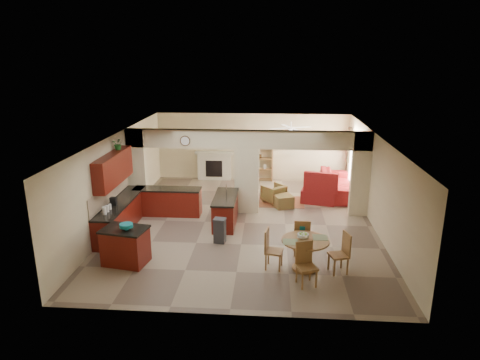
# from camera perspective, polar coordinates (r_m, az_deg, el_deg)

# --- Properties ---
(floor) EXTENTS (10.00, 10.00, 0.00)m
(floor) POSITION_cam_1_polar(r_m,az_deg,el_deg) (13.65, 0.63, -5.73)
(floor) COLOR #83725B
(floor) RESTS_ON ground
(ceiling) EXTENTS (10.00, 10.00, 0.00)m
(ceiling) POSITION_cam_1_polar(r_m,az_deg,el_deg) (12.85, 0.67, 5.90)
(ceiling) COLOR white
(ceiling) RESTS_ON wall_back
(wall_back) EXTENTS (8.00, 0.00, 8.00)m
(wall_back) POSITION_cam_1_polar(r_m,az_deg,el_deg) (18.02, 1.65, 4.43)
(wall_back) COLOR beige
(wall_back) RESTS_ON floor
(wall_front) EXTENTS (8.00, 0.00, 8.00)m
(wall_front) POSITION_cam_1_polar(r_m,az_deg,el_deg) (8.52, -1.49, -9.69)
(wall_front) COLOR beige
(wall_front) RESTS_ON floor
(wall_left) EXTENTS (0.00, 10.00, 10.00)m
(wall_left) POSITION_cam_1_polar(r_m,az_deg,el_deg) (14.00, -15.92, 0.26)
(wall_left) COLOR beige
(wall_left) RESTS_ON floor
(wall_right) EXTENTS (0.00, 10.00, 10.00)m
(wall_right) POSITION_cam_1_polar(r_m,az_deg,el_deg) (13.55, 17.79, -0.44)
(wall_right) COLOR beige
(wall_right) RESTS_ON floor
(partition_left_pier) EXTENTS (0.60, 0.25, 2.80)m
(partition_left_pier) POSITION_cam_1_polar(r_m,az_deg,el_deg) (14.81, -13.54, 1.31)
(partition_left_pier) COLOR beige
(partition_left_pier) RESTS_ON floor
(partition_center_pier) EXTENTS (0.80, 0.25, 2.20)m
(partition_center_pier) POSITION_cam_1_polar(r_m,az_deg,el_deg) (14.22, 0.90, -0.10)
(partition_center_pier) COLOR beige
(partition_center_pier) RESTS_ON floor
(partition_right_pier) EXTENTS (0.60, 0.25, 2.80)m
(partition_right_pier) POSITION_cam_1_polar(r_m,az_deg,el_deg) (14.42, 15.75, 0.73)
(partition_right_pier) COLOR beige
(partition_right_pier) RESTS_ON floor
(partition_header) EXTENTS (8.00, 0.25, 0.60)m
(partition_header) POSITION_cam_1_polar(r_m,az_deg,el_deg) (13.89, 0.93, 5.44)
(partition_header) COLOR beige
(partition_header) RESTS_ON partition_center_pier
(kitchen_counter) EXTENTS (2.52, 3.29, 1.48)m
(kitchen_counter) POSITION_cam_1_polar(r_m,az_deg,el_deg) (13.83, -13.07, -3.81)
(kitchen_counter) COLOR #481108
(kitchen_counter) RESTS_ON floor
(upper_cabinets) EXTENTS (0.35, 2.40, 0.90)m
(upper_cabinets) POSITION_cam_1_polar(r_m,az_deg,el_deg) (13.08, -16.52, 1.45)
(upper_cabinets) COLOR #481108
(upper_cabinets) RESTS_ON wall_left
(peninsula) EXTENTS (0.70, 1.85, 0.91)m
(peninsula) POSITION_cam_1_polar(r_m,az_deg,el_deg) (13.42, -1.95, -4.03)
(peninsula) COLOR #481108
(peninsula) RESTS_ON floor
(wall_clock) EXTENTS (0.34, 0.03, 0.34)m
(wall_clock) POSITION_cam_1_polar(r_m,az_deg,el_deg) (14.01, -7.34, 5.19)
(wall_clock) COLOR #4B3219
(wall_clock) RESTS_ON partition_header
(rug) EXTENTS (1.60, 1.30, 0.01)m
(rug) POSITION_cam_1_polar(r_m,az_deg,el_deg) (15.59, 5.53, -2.90)
(rug) COLOR #985637
(rug) RESTS_ON floor
(fireplace) EXTENTS (1.60, 0.35, 1.20)m
(fireplace) POSITION_cam_1_polar(r_m,az_deg,el_deg) (18.18, -3.44, 1.97)
(fireplace) COLOR beige
(fireplace) RESTS_ON floor
(shelving_unit) EXTENTS (1.00, 0.32, 1.80)m
(shelving_unit) POSITION_cam_1_polar(r_m,az_deg,el_deg) (17.95, 2.73, 2.73)
(shelving_unit) COLOR brown
(shelving_unit) RESTS_ON floor
(window_a) EXTENTS (0.02, 0.90, 1.90)m
(window_a) POSITION_cam_1_polar(r_m,az_deg,el_deg) (15.75, 15.76, 1.29)
(window_a) COLOR white
(window_a) RESTS_ON wall_right
(window_b) EXTENTS (0.02, 0.90, 1.90)m
(window_b) POSITION_cam_1_polar(r_m,az_deg,el_deg) (17.37, 14.70, 2.76)
(window_b) COLOR white
(window_b) RESTS_ON wall_right
(glazed_door) EXTENTS (0.02, 0.70, 2.10)m
(glazed_door) POSITION_cam_1_polar(r_m,az_deg,el_deg) (16.60, 15.17, 1.56)
(glazed_door) COLOR white
(glazed_door) RESTS_ON wall_right
(drape_a_left) EXTENTS (0.10, 0.28, 2.30)m
(drape_a_left) POSITION_cam_1_polar(r_m,az_deg,el_deg) (15.18, 16.05, 0.70)
(drape_a_left) COLOR #43201B
(drape_a_left) RESTS_ON wall_right
(drape_a_right) EXTENTS (0.10, 0.28, 2.30)m
(drape_a_right) POSITION_cam_1_polar(r_m,az_deg,el_deg) (16.31, 15.23, 1.84)
(drape_a_right) COLOR #43201B
(drape_a_right) RESTS_ON wall_right
(drape_b_left) EXTENTS (0.10, 0.28, 2.30)m
(drape_b_left) POSITION_cam_1_polar(r_m,az_deg,el_deg) (16.79, 14.92, 2.28)
(drape_b_left) COLOR #43201B
(drape_b_left) RESTS_ON wall_right
(drape_b_right) EXTENTS (0.10, 0.28, 2.30)m
(drape_b_right) POSITION_cam_1_polar(r_m,az_deg,el_deg) (17.94, 14.25, 3.21)
(drape_b_right) COLOR #43201B
(drape_b_right) RESTS_ON wall_right
(ceiling_fan) EXTENTS (1.00, 1.00, 0.10)m
(ceiling_fan) POSITION_cam_1_polar(r_m,az_deg,el_deg) (15.84, 6.82, 6.92)
(ceiling_fan) COLOR white
(ceiling_fan) RESTS_ON ceiling
(kitchen_island) EXTENTS (1.22, 0.97, 0.95)m
(kitchen_island) POSITION_cam_1_polar(r_m,az_deg,el_deg) (11.35, -15.02, -8.47)
(kitchen_island) COLOR #481108
(kitchen_island) RESTS_ON floor
(teal_bowl) EXTENTS (0.33, 0.33, 0.16)m
(teal_bowl) POSITION_cam_1_polar(r_m,az_deg,el_deg) (11.05, -14.92, -6.05)
(teal_bowl) COLOR #137A83
(teal_bowl) RESTS_ON kitchen_island
(trash_can) EXTENTS (0.35, 0.31, 0.66)m
(trash_can) POSITION_cam_1_polar(r_m,az_deg,el_deg) (12.19, -2.71, -6.86)
(trash_can) COLOR #2B2C2E
(trash_can) RESTS_ON floor
(dining_table) EXTENTS (1.17, 1.17, 0.80)m
(dining_table) POSITION_cam_1_polar(r_m,az_deg,el_deg) (10.77, 8.65, -9.21)
(dining_table) COLOR brown
(dining_table) RESTS_ON floor
(fruit_bowl) EXTENTS (0.28, 0.28, 0.15)m
(fruit_bowl) POSITION_cam_1_polar(r_m,az_deg,el_deg) (10.66, 8.41, -7.40)
(fruit_bowl) COLOR #7BC029
(fruit_bowl) RESTS_ON dining_table
(sofa) EXTENTS (2.90, 1.25, 0.83)m
(sofa) POSITION_cam_1_polar(r_m,az_deg,el_deg) (16.66, 12.74, -0.49)
(sofa) COLOR maroon
(sofa) RESTS_ON floor
(chaise) EXTENTS (1.38, 1.21, 0.48)m
(chaise) POSITION_cam_1_polar(r_m,az_deg,el_deg) (15.77, 10.46, -1.98)
(chaise) COLOR maroon
(chaise) RESTS_ON floor
(armchair) EXTENTS (1.00, 1.00, 0.65)m
(armchair) POSITION_cam_1_polar(r_m,az_deg,el_deg) (15.44, 4.52, -1.81)
(armchair) COLOR maroon
(armchair) RESTS_ON floor
(ottoman) EXTENTS (0.77, 0.77, 0.44)m
(ottoman) POSITION_cam_1_polar(r_m,az_deg,el_deg) (15.01, 5.79, -2.83)
(ottoman) COLOR maroon
(ottoman) RESTS_ON floor
(plant) EXTENTS (0.37, 0.34, 0.36)m
(plant) POSITION_cam_1_polar(r_m,az_deg,el_deg) (13.44, -15.94, 4.65)
(plant) COLOR #154F16
(plant) RESTS_ON upper_cabinets
(chair_north) EXTENTS (0.42, 0.43, 1.02)m
(chair_north) POSITION_cam_1_polar(r_m,az_deg,el_deg) (11.44, 8.22, -7.44)
(chair_north) COLOR brown
(chair_north) RESTS_ON floor
(chair_east) EXTENTS (0.52, 0.52, 1.02)m
(chair_east) POSITION_cam_1_polar(r_m,az_deg,el_deg) (10.81, 13.45, -9.21)
(chair_east) COLOR brown
(chair_east) RESTS_ON floor
(chair_south) EXTENTS (0.54, 0.54, 1.02)m
(chair_south) POSITION_cam_1_polar(r_m,az_deg,el_deg) (10.15, 8.71, -10.70)
(chair_south) COLOR brown
(chair_south) RESTS_ON floor
(chair_west) EXTENTS (0.49, 0.49, 1.02)m
(chair_west) POSITION_cam_1_polar(r_m,az_deg,el_deg) (10.75, 4.13, -8.93)
(chair_west) COLOR brown
(chair_west) RESTS_ON floor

